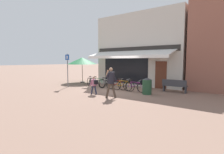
# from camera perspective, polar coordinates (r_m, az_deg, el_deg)

# --- Properties ---
(ground_plane) EXTENTS (160.00, 160.00, 0.00)m
(ground_plane) POSITION_cam_1_polar(r_m,az_deg,el_deg) (12.82, 1.92, -4.27)
(ground_plane) COLOR #846656
(shop_front) EXTENTS (8.01, 4.79, 6.18)m
(shop_front) POSITION_cam_1_polar(r_m,az_deg,el_deg) (16.25, 9.80, 8.59)
(shop_front) COLOR beige
(shop_front) RESTS_ON ground_plane
(bike_rack_rail) EXTENTS (4.64, 0.04, 0.57)m
(bike_rack_rail) POSITION_cam_1_polar(r_m,az_deg,el_deg) (13.27, -0.15, -1.80)
(bike_rack_rail) COLOR #47494F
(bike_rack_rail) RESTS_ON ground_plane
(bicycle_black) EXTENTS (1.64, 0.74, 0.84)m
(bicycle_black) POSITION_cam_1_polar(r_m,az_deg,el_deg) (14.54, -6.71, -1.64)
(bicycle_black) COLOR black
(bicycle_black) RESTS_ON ground_plane
(bicycle_green) EXTENTS (1.79, 0.52, 0.90)m
(bicycle_green) POSITION_cam_1_polar(r_m,az_deg,el_deg) (13.96, -4.89, -1.86)
(bicycle_green) COLOR black
(bicycle_green) RESTS_ON ground_plane
(bicycle_silver) EXTENTS (1.67, 0.52, 0.83)m
(bicycle_silver) POSITION_cam_1_polar(r_m,az_deg,el_deg) (13.57, -1.93, -2.15)
(bicycle_silver) COLOR black
(bicycle_silver) RESTS_ON ground_plane
(bicycle_red) EXTENTS (1.74, 0.52, 0.85)m
(bicycle_red) POSITION_cam_1_polar(r_m,az_deg,el_deg) (12.93, 1.41, -2.46)
(bicycle_red) COLOR black
(bicycle_red) RESTS_ON ground_plane
(bicycle_orange) EXTENTS (1.82, 0.52, 0.88)m
(bicycle_orange) POSITION_cam_1_polar(r_m,az_deg,el_deg) (12.46, 3.60, -2.73)
(bicycle_orange) COLOR black
(bicycle_orange) RESTS_ON ground_plane
(bicycle_purple) EXTENTS (1.79, 0.52, 0.87)m
(bicycle_purple) POSITION_cam_1_polar(r_m,az_deg,el_deg) (12.05, 7.30, -3.11)
(bicycle_purple) COLOR black
(bicycle_purple) RESTS_ON ground_plane
(pedestrian_adult) EXTENTS (0.61, 0.67, 1.77)m
(pedestrian_adult) POSITION_cam_1_polar(r_m,az_deg,el_deg) (10.07, -0.36, -0.76)
(pedestrian_adult) COLOR #47382D
(pedestrian_adult) RESTS_ON ground_plane
(pedestrian_child) EXTENTS (0.52, 0.43, 1.15)m
(pedestrian_child) POSITION_cam_1_polar(r_m,az_deg,el_deg) (11.16, -5.88, -2.10)
(pedestrian_child) COLOR #282D47
(pedestrian_child) RESTS_ON ground_plane
(litter_bin) EXTENTS (0.60, 0.60, 1.06)m
(litter_bin) POSITION_cam_1_polar(r_m,az_deg,el_deg) (11.36, 11.36, -2.91)
(litter_bin) COLOR #23472D
(litter_bin) RESTS_ON ground_plane
(parking_sign) EXTENTS (0.44, 0.07, 2.70)m
(parking_sign) POSITION_cam_1_polar(r_m,az_deg,el_deg) (14.55, -14.33, 3.20)
(parking_sign) COLOR slate
(parking_sign) RESTS_ON ground_plane
(cafe_parasol) EXTENTS (2.96, 2.96, 2.45)m
(cafe_parasol) POSITION_cam_1_polar(r_m,az_deg,el_deg) (17.51, -9.73, 5.19)
(cafe_parasol) COLOR #4C3D2D
(cafe_parasol) RESTS_ON ground_plane
(park_bench) EXTENTS (1.62, 0.50, 0.87)m
(park_bench) POSITION_cam_1_polar(r_m,az_deg,el_deg) (12.54, 19.70, -2.66)
(park_bench) COLOR #38383D
(park_bench) RESTS_ON ground_plane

